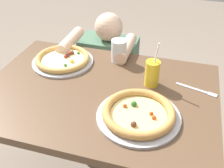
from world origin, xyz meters
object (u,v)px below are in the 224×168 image
pizza_near (139,114)px  pizza_far (63,59)px  drink_cup_colored (152,73)px  fork (198,90)px  diner_seated (109,77)px  water_cup_clear (119,50)px

pizza_near → pizza_far: pizza_near is taller
drink_cup_colored → fork: bearing=3.3°
drink_cup_colored → diner_seated: (-0.38, 0.50, -0.42)m
drink_cup_colored → water_cup_clear: size_ratio=1.81×
drink_cup_colored → water_cup_clear: (-0.22, 0.18, -0.00)m
fork → diner_seated: 0.85m
pizza_near → water_cup_clear: bearing=115.1°
pizza_near → fork: bearing=48.5°
pizza_near → fork: size_ratio=1.81×
pizza_far → fork: (0.75, -0.06, -0.02)m
water_cup_clear → fork: (0.45, -0.17, -0.06)m
water_cup_clear → drink_cup_colored: bearing=-39.8°
fork → diner_seated: bearing=141.2°
fork → water_cup_clear: bearing=159.4°
water_cup_clear → fork: size_ratio=0.64×
pizza_far → water_cup_clear: (0.30, 0.11, 0.05)m
fork → diner_seated: diner_seated is taller
pizza_near → fork: (0.24, 0.27, -0.02)m
drink_cup_colored → pizza_far: bearing=171.9°
drink_cup_colored → water_cup_clear: bearing=140.2°
water_cup_clear → diner_seated: bearing=116.5°
fork → diner_seated: (-0.61, 0.49, -0.35)m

